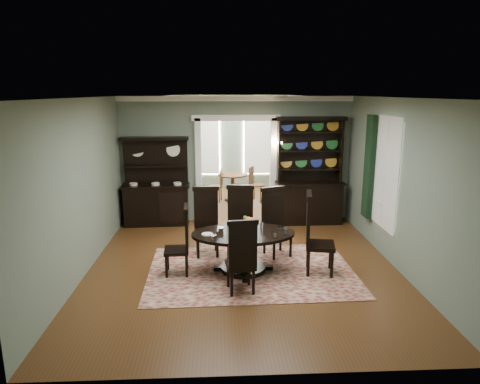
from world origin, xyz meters
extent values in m
cube|color=#573117|center=(0.00, 0.00, -0.01)|extent=(5.50, 6.00, 0.01)
cube|color=white|center=(0.00, 0.00, 3.00)|extent=(5.50, 6.00, 0.01)
cube|color=slate|center=(-2.75, 0.00, 1.50)|extent=(0.01, 6.00, 3.00)
cube|color=slate|center=(2.75, 0.00, 1.50)|extent=(0.01, 6.00, 3.00)
cube|color=slate|center=(0.00, -3.00, 1.50)|extent=(5.50, 0.01, 3.00)
cube|color=slate|center=(-1.83, 3.00, 1.50)|extent=(1.85, 0.01, 3.00)
cube|color=slate|center=(1.83, 3.00, 1.50)|extent=(1.85, 0.01, 3.00)
cube|color=slate|center=(0.00, 3.00, 2.75)|extent=(1.80, 0.01, 0.50)
cube|color=white|center=(0.00, 2.95, 2.94)|extent=(5.50, 0.10, 0.12)
cube|color=#573117|center=(0.00, 4.75, -0.01)|extent=(3.50, 3.50, 0.01)
cube|color=white|center=(0.00, 4.75, 3.00)|extent=(3.50, 3.50, 0.01)
cube|color=slate|center=(-1.75, 4.75, 1.50)|extent=(0.01, 3.50, 3.00)
cube|color=slate|center=(1.75, 4.75, 1.50)|extent=(0.01, 3.50, 3.00)
cube|color=slate|center=(0.00, 6.50, 1.50)|extent=(3.50, 0.01, 3.00)
cube|color=white|center=(-0.85, 6.45, 1.55)|extent=(1.05, 0.06, 2.20)
cube|color=white|center=(0.85, 6.45, 1.55)|extent=(1.05, 0.06, 2.20)
cube|color=white|center=(-0.90, 3.00, 1.25)|extent=(0.14, 0.25, 2.50)
cube|color=white|center=(0.90, 3.00, 1.25)|extent=(0.14, 0.25, 2.50)
cube|color=white|center=(0.00, 3.00, 2.50)|extent=(2.08, 0.25, 0.14)
cube|color=white|center=(2.74, 0.60, 1.60)|extent=(0.02, 1.10, 2.00)
cube|color=white|center=(2.73, 0.60, 1.60)|extent=(0.01, 1.22, 2.12)
cube|color=black|center=(2.65, 1.28, 1.60)|extent=(0.10, 0.35, 2.10)
cube|color=gold|center=(0.95, 2.92, 1.85)|extent=(0.08, 0.05, 0.18)
sphere|color=#FFD88C|center=(0.85, 2.77, 1.93)|extent=(0.07, 0.07, 0.07)
sphere|color=#FFD88C|center=(1.05, 2.77, 1.93)|extent=(0.07, 0.07, 0.07)
cube|color=maroon|center=(0.14, -0.16, 0.01)|extent=(3.65, 2.57, 0.01)
ellipsoid|color=black|center=(0.00, -0.12, 0.69)|extent=(1.86, 1.23, 0.05)
cylinder|color=black|center=(0.00, -0.12, 0.65)|extent=(1.75, 1.75, 0.03)
cylinder|color=black|center=(0.00, -0.12, 0.36)|extent=(0.23, 0.23, 0.63)
cylinder|color=black|center=(0.00, -0.12, 0.05)|extent=(0.80, 0.80, 0.09)
cylinder|color=silver|center=(0.07, -0.05, 0.74)|extent=(0.30, 0.30, 0.05)
cube|color=black|center=(-0.66, 0.67, 0.47)|extent=(0.50, 0.49, 0.06)
cube|color=black|center=(-0.67, 0.87, 0.87)|extent=(0.47, 0.09, 0.79)
cube|color=black|center=(-0.67, 0.87, 1.28)|extent=(0.51, 0.11, 0.08)
cylinder|color=black|center=(-0.82, 0.47, 0.23)|extent=(0.05, 0.05, 0.47)
cylinder|color=black|center=(-0.46, 0.50, 0.23)|extent=(0.05, 0.05, 0.47)
cylinder|color=black|center=(-0.85, 0.84, 0.23)|extent=(0.05, 0.05, 0.47)
cylinder|color=black|center=(-0.49, 0.87, 0.23)|extent=(0.05, 0.05, 0.47)
cube|color=black|center=(-0.04, 0.51, 0.49)|extent=(0.54, 0.52, 0.06)
cube|color=black|center=(-0.01, 0.72, 0.91)|extent=(0.49, 0.11, 0.83)
cube|color=black|center=(-0.01, 0.72, 1.34)|extent=(0.54, 0.14, 0.08)
cylinder|color=black|center=(-0.25, 0.34, 0.24)|extent=(0.05, 0.05, 0.49)
cylinder|color=black|center=(0.13, 0.29, 0.24)|extent=(0.05, 0.05, 0.49)
cylinder|color=black|center=(-0.20, 0.72, 0.24)|extent=(0.05, 0.05, 0.49)
cylinder|color=black|center=(0.18, 0.67, 0.24)|extent=(0.05, 0.05, 0.49)
cube|color=black|center=(0.70, 0.57, 0.47)|extent=(0.61, 0.60, 0.06)
cube|color=black|center=(0.62, 0.75, 0.88)|extent=(0.45, 0.23, 0.80)
cube|color=black|center=(0.62, 0.75, 1.29)|extent=(0.50, 0.27, 0.08)
cylinder|color=black|center=(0.60, 0.32, 0.23)|extent=(0.05, 0.05, 0.47)
cylinder|color=black|center=(0.94, 0.47, 0.23)|extent=(0.05, 0.05, 0.47)
cylinder|color=black|center=(0.46, 0.66, 0.23)|extent=(0.05, 0.05, 0.47)
cylinder|color=black|center=(0.80, 0.81, 0.23)|extent=(0.05, 0.05, 0.47)
cube|color=black|center=(-1.16, -0.19, 0.43)|extent=(0.43, 0.45, 0.06)
cube|color=black|center=(-0.97, -0.19, 0.81)|extent=(0.07, 0.43, 0.73)
cube|color=black|center=(-0.97, -0.19, 1.18)|extent=(0.09, 0.47, 0.08)
cylinder|color=black|center=(-1.34, -0.03, 0.22)|extent=(0.05, 0.05, 0.43)
cylinder|color=black|center=(-1.32, -0.37, 0.22)|extent=(0.05, 0.05, 0.43)
cylinder|color=black|center=(-1.00, -0.02, 0.22)|extent=(0.05, 0.05, 0.43)
cylinder|color=black|center=(-0.98, -0.35, 0.22)|extent=(0.05, 0.05, 0.43)
cube|color=black|center=(1.32, -0.28, 0.51)|extent=(0.57, 0.59, 0.07)
cube|color=black|center=(1.11, -0.24, 0.95)|extent=(0.15, 0.51, 0.86)
cube|color=black|center=(1.11, -0.24, 1.39)|extent=(0.18, 0.56, 0.09)
cylinder|color=black|center=(1.48, -0.51, 0.25)|extent=(0.06, 0.06, 0.51)
cylinder|color=black|center=(1.56, -0.12, 0.25)|extent=(0.06, 0.06, 0.51)
cylinder|color=black|center=(1.09, -0.44, 0.25)|extent=(0.06, 0.06, 0.51)
cylinder|color=black|center=(1.17, -0.05, 0.25)|extent=(0.06, 0.06, 0.51)
cube|color=black|center=(-0.09, -0.91, 0.44)|extent=(0.49, 0.47, 0.06)
cube|color=black|center=(-0.06, -1.10, 0.82)|extent=(0.44, 0.11, 0.74)
cube|color=black|center=(-0.06, -1.10, 1.20)|extent=(0.48, 0.13, 0.08)
cylinder|color=black|center=(0.06, -0.72, 0.22)|extent=(0.05, 0.05, 0.44)
cylinder|color=black|center=(-0.28, -0.77, 0.22)|extent=(0.05, 0.05, 0.44)
cylinder|color=black|center=(0.11, -1.06, 0.22)|extent=(0.05, 0.05, 0.44)
cylinder|color=black|center=(-0.23, -1.11, 0.22)|extent=(0.05, 0.05, 0.44)
cube|color=black|center=(-1.90, 2.72, 0.46)|extent=(1.51, 0.58, 0.93)
cube|color=black|center=(-1.90, 2.72, 0.95)|extent=(1.61, 0.64, 0.05)
cube|color=black|center=(-1.90, 2.93, 1.51)|extent=(1.49, 0.15, 1.10)
cube|color=black|center=(-1.90, 2.83, 1.39)|extent=(1.45, 0.33, 0.04)
cube|color=black|center=(-1.90, 2.81, 2.04)|extent=(1.59, 0.40, 0.07)
cube|color=black|center=(1.74, 2.67, 0.49)|extent=(1.52, 0.56, 0.98)
cube|color=black|center=(1.74, 2.67, 0.99)|extent=(1.63, 0.62, 0.04)
cube|color=black|center=(1.74, 2.89, 1.73)|extent=(1.52, 0.08, 1.47)
cube|color=black|center=(1.00, 2.78, 1.73)|extent=(0.06, 0.28, 1.52)
cube|color=black|center=(2.48, 2.78, 1.73)|extent=(0.06, 0.28, 1.52)
cube|color=black|center=(1.74, 2.76, 2.49)|extent=(1.63, 0.37, 0.09)
cube|color=black|center=(1.74, 2.78, 1.30)|extent=(1.52, 0.30, 0.03)
cube|color=black|center=(1.74, 2.78, 1.73)|extent=(1.52, 0.30, 0.03)
cube|color=black|center=(1.74, 2.78, 2.17)|extent=(1.52, 0.30, 0.03)
cylinder|color=brown|center=(-0.02, 4.92, 0.76)|extent=(0.84, 0.84, 0.04)
cylinder|color=brown|center=(-0.02, 4.92, 0.39)|extent=(0.11, 0.11, 0.74)
cylinder|color=brown|center=(-0.02, 4.92, 0.03)|extent=(0.46, 0.46, 0.06)
cylinder|color=brown|center=(-0.52, 4.86, 0.44)|extent=(0.39, 0.39, 0.04)
cube|color=brown|center=(-0.35, 4.82, 0.69)|extent=(0.10, 0.35, 0.49)
cylinder|color=brown|center=(-0.63, 5.02, 0.22)|extent=(0.04, 0.04, 0.44)
cylinder|color=brown|center=(-0.68, 4.75, 0.22)|extent=(0.04, 0.04, 0.44)
cylinder|color=brown|center=(-0.36, 4.96, 0.22)|extent=(0.04, 0.04, 0.44)
cylinder|color=brown|center=(-0.41, 4.69, 0.22)|extent=(0.04, 0.04, 0.44)
cylinder|color=brown|center=(0.69, 4.83, 0.47)|extent=(0.42, 0.42, 0.04)
cube|color=brown|center=(0.52, 4.90, 0.74)|extent=(0.18, 0.36, 0.53)
cylinder|color=brown|center=(0.77, 4.63, 0.24)|extent=(0.04, 0.04, 0.47)
cylinder|color=brown|center=(0.89, 4.90, 0.24)|extent=(0.04, 0.04, 0.47)
cylinder|color=brown|center=(0.50, 4.75, 0.24)|extent=(0.04, 0.04, 0.47)
cylinder|color=brown|center=(0.61, 5.02, 0.24)|extent=(0.04, 0.04, 0.47)
camera|label=1|loc=(-0.41, -7.18, 3.10)|focal=32.00mm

